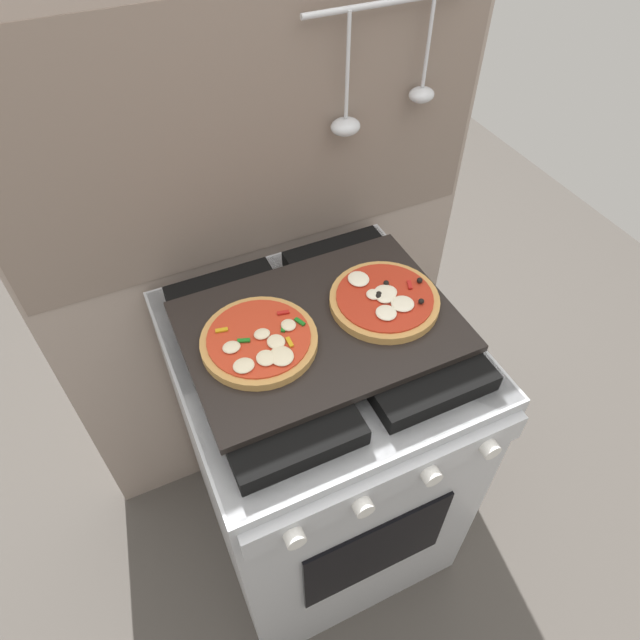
{
  "coord_description": "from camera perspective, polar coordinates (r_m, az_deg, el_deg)",
  "views": [
    {
      "loc": [
        -0.32,
        -0.69,
        1.73
      ],
      "look_at": [
        0.0,
        0.0,
        0.93
      ],
      "focal_mm": 31.38,
      "sensor_mm": 36.0,
      "label": 1
    }
  ],
  "objects": [
    {
      "name": "pizza_right",
      "position": [
        1.15,
        6.58,
        2.08
      ],
      "size": [
        0.23,
        0.23,
        0.03
      ],
      "color": "tan",
      "rests_on": "baking_tray"
    },
    {
      "name": "baking_tray",
      "position": [
        1.12,
        0.0,
        -0.63
      ],
      "size": [
        0.54,
        0.38,
        0.02
      ],
      "primitive_type": "cube",
      "color": "black",
      "rests_on": "stove"
    },
    {
      "name": "kitchen_backsplash",
      "position": [
        1.43,
        -5.62,
        5.08
      ],
      "size": [
        1.1,
        0.09,
        1.55
      ],
      "color": "gray",
      "rests_on": "ground_plane"
    },
    {
      "name": "ground_plane",
      "position": [
        1.89,
        0.0,
        -19.52
      ],
      "size": [
        4.0,
        4.0,
        0.0
      ],
      "primitive_type": "plane",
      "color": "#4C4742"
    },
    {
      "name": "pizza_left",
      "position": [
        1.07,
        -6.16,
        -2.17
      ],
      "size": [
        0.23,
        0.23,
        0.03
      ],
      "color": "tan",
      "rests_on": "baking_tray"
    },
    {
      "name": "stove",
      "position": [
        1.49,
        0.03,
        -12.64
      ],
      "size": [
        0.6,
        0.64,
        0.9
      ],
      "color": "#B7BABF",
      "rests_on": "ground_plane"
    }
  ]
}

